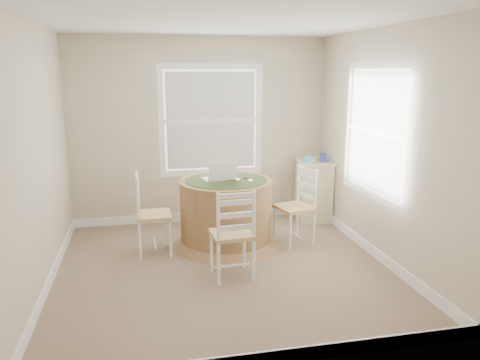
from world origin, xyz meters
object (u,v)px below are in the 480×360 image
object	(u,v)px
chair_near	(232,234)
corner_chest	(313,190)
chair_left	(154,215)
laptop	(220,177)
chair_right	(294,207)
round_table	(226,209)

from	to	relation	value
chair_near	corner_chest	bearing A→B (deg)	-135.22
chair_left	corner_chest	size ratio (longest dim) A/B	1.10
laptop	corner_chest	size ratio (longest dim) A/B	0.47
chair_near	chair_right	world-z (taller)	same
laptop	chair_near	bearing A→B (deg)	77.80
chair_near	laptop	distance (m)	1.06
corner_chest	chair_right	bearing A→B (deg)	-114.45
round_table	laptop	world-z (taller)	laptop
round_table	laptop	bearing A→B (deg)	165.18
chair_right	round_table	bearing A→B (deg)	-116.39
chair_right	laptop	distance (m)	1.00
round_table	chair_left	bearing A→B (deg)	-171.78
chair_left	laptop	xyz separation A→B (m)	(0.82, 0.14, 0.39)
chair_right	corner_chest	world-z (taller)	chair_right
chair_left	round_table	bearing A→B (deg)	-83.49
round_table	chair_right	bearing A→B (deg)	-10.75
chair_left	laptop	distance (m)	0.91
round_table	laptop	size ratio (longest dim) A/B	3.26
round_table	chair_right	world-z (taller)	chair_right
round_table	corner_chest	xyz separation A→B (m)	(1.43, 0.78, -0.02)
chair_left	laptop	world-z (taller)	laptop
laptop	chair_left	bearing A→B (deg)	-0.12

